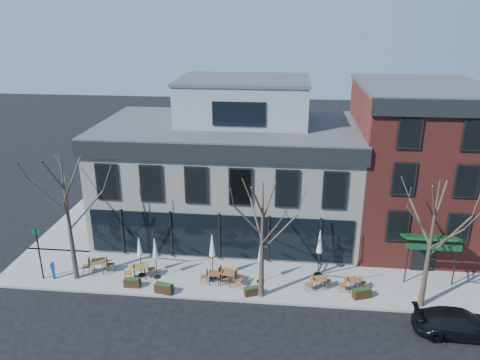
# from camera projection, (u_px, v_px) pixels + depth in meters

# --- Properties ---
(ground) EXTENTS (120.00, 120.00, 0.00)m
(ground) POSITION_uv_depth(u_px,v_px,m) (220.00, 261.00, 31.19)
(ground) COLOR black
(ground) RESTS_ON ground
(sidewalk_front) EXTENTS (33.50, 4.70, 0.15)m
(sidewalk_front) POSITION_uv_depth(u_px,v_px,m) (267.00, 280.00, 28.84)
(sidewalk_front) COLOR gray
(sidewalk_front) RESTS_ON ground
(sidewalk_side) EXTENTS (4.50, 12.00, 0.15)m
(sidewalk_side) POSITION_uv_depth(u_px,v_px,m) (93.00, 215.00, 37.86)
(sidewalk_side) COLOR gray
(sidewalk_side) RESTS_ON ground
(corner_building) EXTENTS (18.39, 10.39, 11.10)m
(corner_building) POSITION_uv_depth(u_px,v_px,m) (230.00, 170.00, 34.28)
(corner_building) COLOR silver
(corner_building) RESTS_ON ground
(red_brick_building) EXTENTS (8.20, 11.78, 11.18)m
(red_brick_building) POSITION_uv_depth(u_px,v_px,m) (413.00, 164.00, 32.61)
(red_brick_building) COLOR maroon
(red_brick_building) RESTS_ON ground
(tree_corner) EXTENTS (3.93, 3.98, 7.92)m
(tree_corner) POSITION_uv_depth(u_px,v_px,m) (69.00, 218.00, 27.56)
(tree_corner) COLOR #382B21
(tree_corner) RESTS_ON sidewalk_front
(tree_mid) EXTENTS (3.50, 3.55, 7.04)m
(tree_mid) POSITION_uv_depth(u_px,v_px,m) (262.00, 240.00, 25.94)
(tree_mid) COLOR #382B21
(tree_mid) RESTS_ON sidewalk_front
(tree_right) EXTENTS (3.72, 3.77, 7.48)m
(tree_right) POSITION_uv_depth(u_px,v_px,m) (430.00, 244.00, 24.98)
(tree_right) COLOR #382B21
(tree_right) RESTS_ON sidewalk_front
(sign_pole) EXTENTS (0.50, 0.10, 3.40)m
(sign_pole) POSITION_uv_depth(u_px,v_px,m) (39.00, 251.00, 28.23)
(sign_pole) COLOR black
(sign_pole) RESTS_ON sidewalk_front
(parked_sedan) EXTENTS (4.70, 2.01, 1.35)m
(parked_sedan) POSITION_uv_depth(u_px,v_px,m) (460.00, 324.00, 23.96)
(parked_sedan) COLOR black
(parked_sedan) RESTS_ON ground
(call_box) EXTENTS (0.24, 0.24, 1.21)m
(call_box) POSITION_uv_depth(u_px,v_px,m) (53.00, 269.00, 28.69)
(call_box) COLOR #0E43B9
(call_box) RESTS_ON sidewalk_front
(cafe_set_0) EXTENTS (2.04, 0.95, 1.05)m
(cafe_set_0) POSITION_uv_depth(u_px,v_px,m) (98.00, 265.00, 29.37)
(cafe_set_0) COLOR brown
(cafe_set_0) RESTS_ON sidewalk_front
(cafe_set_1) EXTENTS (1.97, 1.19, 1.02)m
(cafe_set_1) POSITION_uv_depth(u_px,v_px,m) (140.00, 271.00, 28.80)
(cafe_set_1) COLOR brown
(cafe_set_1) RESTS_ON sidewalk_front
(cafe_set_2) EXTENTS (1.72, 0.69, 0.91)m
(cafe_set_2) POSITION_uv_depth(u_px,v_px,m) (215.00, 277.00, 28.23)
(cafe_set_2) COLOR brown
(cafe_set_2) RESTS_ON sidewalk_front
(cafe_set_3) EXTENTS (2.01, 1.15, 1.04)m
(cafe_set_3) POSITION_uv_depth(u_px,v_px,m) (228.00, 276.00, 28.19)
(cafe_set_3) COLOR brown
(cafe_set_3) RESTS_ON sidewalk_front
(cafe_set_4) EXTENTS (1.71, 1.03, 0.89)m
(cafe_set_4) POSITION_uv_depth(u_px,v_px,m) (318.00, 282.00, 27.68)
(cafe_set_4) COLOR brown
(cafe_set_4) RESTS_ON sidewalk_front
(cafe_set_5) EXTENTS (1.76, 0.83, 0.90)m
(cafe_set_5) POSITION_uv_depth(u_px,v_px,m) (353.00, 284.00, 27.55)
(cafe_set_5) COLOR brown
(cafe_set_5) RESTS_ON sidewalk_front
(umbrella_0) EXTENTS (0.43, 0.43, 2.67)m
(umbrella_0) POSITION_uv_depth(u_px,v_px,m) (139.00, 248.00, 28.62)
(umbrella_0) COLOR black
(umbrella_0) RESTS_ON sidewalk_front
(umbrella_1) EXTENTS (0.44, 0.44, 2.72)m
(umbrella_1) POSITION_uv_depth(u_px,v_px,m) (155.00, 250.00, 28.36)
(umbrella_1) COLOR black
(umbrella_1) RESTS_ON sidewalk_front
(umbrella_2) EXTENTS (0.48, 0.48, 2.97)m
(umbrella_2) POSITION_uv_depth(u_px,v_px,m) (212.00, 248.00, 28.28)
(umbrella_2) COLOR black
(umbrella_2) RESTS_ON sidewalk_front
(umbrella_3) EXTENTS (0.44, 0.44, 2.74)m
(umbrella_3) POSITION_uv_depth(u_px,v_px,m) (261.00, 254.00, 27.90)
(umbrella_3) COLOR black
(umbrella_3) RESTS_ON sidewalk_front
(umbrella_4) EXTENTS (0.49, 0.49, 3.08)m
(umbrella_4) POSITION_uv_depth(u_px,v_px,m) (320.00, 244.00, 28.56)
(umbrella_4) COLOR black
(umbrella_4) RESTS_ON sidewalk_front
(planter_0) EXTENTS (0.98, 0.39, 0.55)m
(planter_0) POSITION_uv_depth(u_px,v_px,m) (132.00, 283.00, 27.98)
(planter_0) COLOR #311C10
(planter_0) RESTS_ON sidewalk_front
(planter_1) EXTENTS (1.15, 0.63, 0.61)m
(planter_1) POSITION_uv_depth(u_px,v_px,m) (164.00, 288.00, 27.38)
(planter_1) COLOR #322010
(planter_1) RESTS_ON sidewalk_front
(planter_2) EXTENTS (1.00, 0.71, 0.52)m
(planter_2) POSITION_uv_depth(u_px,v_px,m) (252.00, 291.00, 27.18)
(planter_2) COLOR #312210
(planter_2) RESTS_ON sidewalk_front
(planter_3) EXTENTS (1.15, 0.77, 0.60)m
(planter_3) POSITION_uv_depth(u_px,v_px,m) (362.00, 293.00, 26.91)
(planter_3) COLOR #2F1F0F
(planter_3) RESTS_ON sidewalk_front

